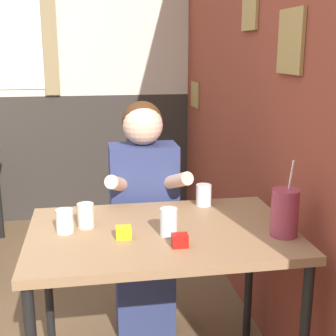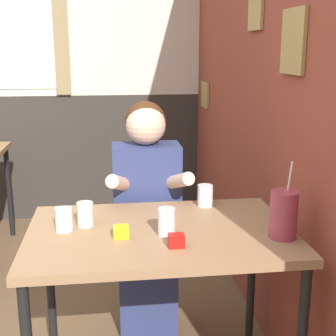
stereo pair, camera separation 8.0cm
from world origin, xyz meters
The scene contains 11 objects.
brick_wall_right centered at (1.48, 1.35, 1.35)m, with size 0.08×4.71×2.70m.
back_wall centered at (-0.01, 2.74, 1.36)m, with size 5.89×0.09×2.70m.
main_table centered at (0.85, 0.37, 0.70)m, with size 1.08×0.70×0.78m.
person_seated centered at (0.83, 0.88, 0.65)m, with size 0.42×0.40×1.24m.
cocktail_pitcher centered at (1.31, 0.23, 0.87)m, with size 0.11×0.11×0.31m.
glass_near_pitcher centered at (1.09, 0.64, 0.83)m, with size 0.07×0.07×0.10m.
glass_center centered at (0.46, 0.41, 0.82)m, with size 0.07×0.07×0.10m.
glass_far_side centered at (0.55, 0.45, 0.83)m, with size 0.07×0.07×0.10m.
glass_by_brick centered at (0.87, 0.31, 0.83)m, with size 0.07×0.07×0.11m.
condiment_ketchup centered at (0.89, 0.19, 0.80)m, with size 0.06×0.04×0.05m.
condiment_mustard centered at (0.69, 0.31, 0.80)m, with size 0.06×0.04×0.05m.
Camera 2 is at (0.66, -1.40, 1.49)m, focal length 50.00 mm.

